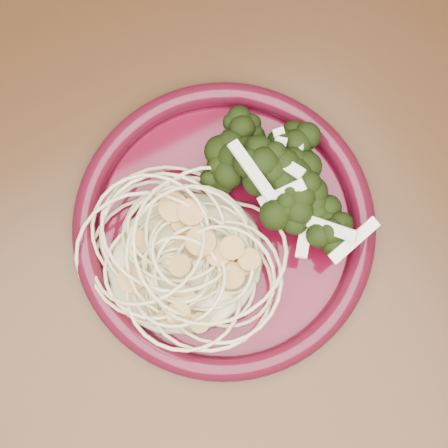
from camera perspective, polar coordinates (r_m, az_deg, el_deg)
dining_table at (r=0.63m, az=11.61°, el=-0.86°), size 1.20×0.80×0.75m
dinner_plate at (r=0.51m, az=-0.00°, el=-0.22°), size 0.31×0.31×0.02m
spaghetti_pile at (r=0.50m, az=-3.52°, el=-3.38°), size 0.16×0.15×0.03m
scallop_cluster at (r=0.46m, az=-3.77°, el=-2.86°), size 0.14×0.14×0.04m
broccoli_pile at (r=0.50m, az=4.27°, el=4.31°), size 0.12×0.16×0.05m
onion_garnish at (r=0.47m, az=4.54°, el=5.24°), size 0.08×0.10×0.05m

